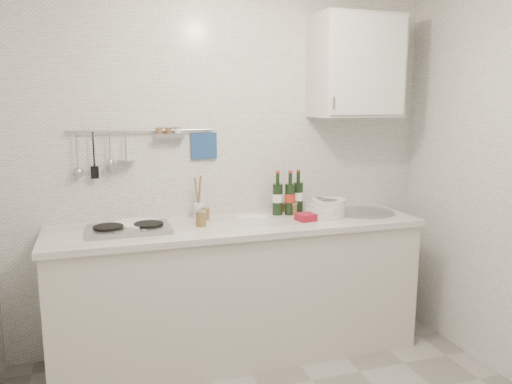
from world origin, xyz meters
TOP-DOWN VIEW (x-y plane):
  - back_wall at (0.00, 1.40)m, footprint 3.00×0.02m
  - counter at (0.01, 1.10)m, footprint 2.44×0.64m
  - wall_rail at (-0.60, 1.37)m, footprint 0.98×0.09m
  - wall_cabinet at (0.90, 1.22)m, footprint 0.60×0.38m
  - plate_stack_hob at (-0.65, 1.17)m, footprint 0.30×0.29m
  - plate_stack_sink at (0.65, 1.12)m, footprint 0.31×0.29m
  - wine_bottles at (0.42, 1.25)m, footprint 0.24×0.11m
  - butter_dish at (0.07, 1.03)m, footprint 0.22×0.16m
  - strawberry_punnet at (0.45, 1.03)m, footprint 0.13×0.13m
  - utensil_crock at (-0.22, 1.31)m, footprint 0.07×0.07m
  - jar_a at (-0.18, 1.26)m, footprint 0.06×0.06m
  - jar_b at (0.40, 1.35)m, footprint 0.06×0.06m
  - jar_c at (0.44, 1.23)m, footprint 0.06×0.06m
  - jar_d at (-0.25, 1.09)m, footprint 0.07×0.07m

SIDE VIEW (x-z plane):
  - counter at x=0.01m, z-range -0.05..0.92m
  - plate_stack_hob at x=-0.65m, z-range 0.92..0.96m
  - strawberry_punnet at x=0.45m, z-range 0.92..0.97m
  - butter_dish at x=0.07m, z-range 0.92..0.98m
  - jar_b at x=0.40m, z-range 0.92..0.99m
  - jar_c at x=0.44m, z-range 0.92..1.01m
  - jar_a at x=-0.18m, z-range 0.92..1.01m
  - jar_d at x=-0.25m, z-range 0.92..1.02m
  - plate_stack_sink at x=0.65m, z-range 0.91..1.04m
  - utensil_crock at x=-0.22m, z-range 0.84..1.14m
  - wine_bottles at x=0.42m, z-range 0.92..1.23m
  - back_wall at x=0.00m, z-range 0.00..2.50m
  - wall_rail at x=-0.60m, z-range 1.26..1.60m
  - wall_cabinet at x=0.90m, z-range 1.60..2.30m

